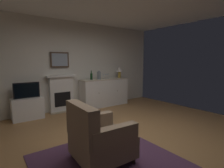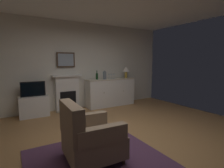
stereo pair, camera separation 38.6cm
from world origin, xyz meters
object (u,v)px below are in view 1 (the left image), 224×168
sideboard_cabinet (105,92)px  wine_glass_center (106,75)px  wine_glass_right (108,75)px  wine_bottle (91,76)px  armchair (99,138)px  vase_decorative (99,75)px  wine_glass_left (103,75)px  tv_cabinet (28,108)px  tv_set (27,90)px  table_lamp (119,70)px  framed_picture (60,60)px  fireplace_unit (62,94)px

sideboard_cabinet → wine_glass_center: wine_glass_center is taller
wine_glass_right → wine_bottle: bearing=178.9°
armchair → sideboard_cabinet: bearing=54.9°
wine_bottle → vase_decorative: size_ratio=1.03×
wine_glass_left → tv_cabinet: wine_glass_left is taller
wine_glass_center → tv_set: wine_glass_center is taller
table_lamp → tv_set: (-3.04, -0.01, -0.44)m
wine_glass_center → wine_bottle: bearing=175.9°
sideboard_cabinet → table_lamp: bearing=0.0°
framed_picture → table_lamp: 2.11m
table_lamp → wine_bottle: table_lamp is taller
vase_decorative → tv_cabinet: 2.30m
framed_picture → sideboard_cabinet: (1.43, -0.22, -1.09)m
wine_bottle → armchair: (-1.44, -2.78, -0.65)m
table_lamp → wine_glass_left: size_ratio=2.42×
wine_glass_left → tv_cabinet: bearing=178.3°
wine_bottle → wine_glass_center: 0.53m
wine_bottle → wine_glass_left: size_ratio=1.76×
wine_glass_center → armchair: 3.44m
wine_glass_center → table_lamp: bearing=2.6°
fireplace_unit → vase_decorative: 1.31m
wine_glass_right → tv_cabinet: size_ratio=0.22×
framed_picture → armchair: size_ratio=0.60×
wine_glass_center → tv_cabinet: wine_glass_center is taller
sideboard_cabinet → vase_decorative: bearing=-168.7°
vase_decorative → armchair: 3.28m
table_lamp → vase_decorative: (-0.88, -0.05, -0.14)m
table_lamp → armchair: size_ratio=0.43×
wine_glass_left → sideboard_cabinet: bearing=33.8°
wine_bottle → wine_glass_right: 0.64m
tv_set → framed_picture: bearing=13.3°
framed_picture → tv_set: 1.27m
wine_glass_left → tv_set: bearing=178.8°
armchair → framed_picture: bearing=80.3°
sideboard_cabinet → tv_set: 2.43m
tv_cabinet → wine_bottle: bearing=-0.2°
armchair → wine_bottle: bearing=62.6°
wine_glass_right → armchair: bearing=-126.9°
wine_glass_right → armchair: 3.53m
tv_set → armchair: tv_set is taller
framed_picture → wine_glass_right: size_ratio=3.33×
fireplace_unit → vase_decorative: (1.18, -0.23, 0.52)m
fireplace_unit → tv_cabinet: 1.02m
vase_decorative → fireplace_unit: bearing=169.1°
table_lamp → wine_glass_left: 0.74m
fireplace_unit → table_lamp: (2.07, -0.18, 0.66)m
sideboard_cabinet → wine_glass_left: wine_glass_left is taller
framed_picture → vase_decorative: 1.31m
framed_picture → wine_bottle: size_ratio=1.90×
fireplace_unit → framed_picture: (0.00, 0.05, 1.00)m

